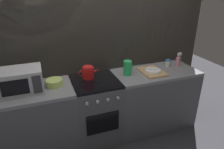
{
  "coord_description": "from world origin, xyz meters",
  "views": [
    {
      "loc": [
        -0.61,
        -2.28,
        2.02
      ],
      "look_at": [
        0.23,
        0.0,
        0.95
      ],
      "focal_mm": 32.5,
      "sensor_mm": 36.0,
      "label": 1
    }
  ],
  "objects_px": {
    "stove_unit": "(96,110)",
    "dish_pile": "(152,71)",
    "spray_bottle": "(178,61)",
    "microwave": "(21,80)",
    "spice_jar": "(168,63)",
    "kettle": "(88,72)",
    "pitcher": "(128,68)",
    "mixing_bowl": "(54,83)"
  },
  "relations": [
    {
      "from": "microwave",
      "to": "dish_pile",
      "type": "xyz_separation_m",
      "value": [
        1.68,
        -0.04,
        -0.12
      ]
    },
    {
      "from": "spice_jar",
      "to": "kettle",
      "type": "bearing_deg",
      "value": -179.81
    },
    {
      "from": "pitcher",
      "to": "stove_unit",
      "type": "bearing_deg",
      "value": -176.74
    },
    {
      "from": "spice_jar",
      "to": "spray_bottle",
      "type": "distance_m",
      "value": 0.16
    },
    {
      "from": "microwave",
      "to": "mixing_bowl",
      "type": "relative_size",
      "value": 2.3
    },
    {
      "from": "kettle",
      "to": "dish_pile",
      "type": "height_order",
      "value": "kettle"
    },
    {
      "from": "dish_pile",
      "to": "spice_jar",
      "type": "distance_m",
      "value": 0.37
    },
    {
      "from": "stove_unit",
      "to": "mixing_bowl",
      "type": "distance_m",
      "value": 0.7
    },
    {
      "from": "mixing_bowl",
      "to": "spray_bottle",
      "type": "height_order",
      "value": "spray_bottle"
    },
    {
      "from": "pitcher",
      "to": "dish_pile",
      "type": "distance_m",
      "value": 0.37
    },
    {
      "from": "dish_pile",
      "to": "spice_jar",
      "type": "bearing_deg",
      "value": 20.41
    },
    {
      "from": "pitcher",
      "to": "spray_bottle",
      "type": "bearing_deg",
      "value": 2.87
    },
    {
      "from": "stove_unit",
      "to": "dish_pile",
      "type": "bearing_deg",
      "value": -1.31
    },
    {
      "from": "dish_pile",
      "to": "spray_bottle",
      "type": "relative_size",
      "value": 1.97
    },
    {
      "from": "pitcher",
      "to": "spice_jar",
      "type": "bearing_deg",
      "value": 6.77
    },
    {
      "from": "dish_pile",
      "to": "spray_bottle",
      "type": "bearing_deg",
      "value": 10.12
    },
    {
      "from": "microwave",
      "to": "kettle",
      "type": "xyz_separation_m",
      "value": [
        0.79,
        0.09,
        -0.05
      ]
    },
    {
      "from": "mixing_bowl",
      "to": "pitcher",
      "type": "relative_size",
      "value": 1.0
    },
    {
      "from": "dish_pile",
      "to": "pitcher",
      "type": "bearing_deg",
      "value": 172.76
    },
    {
      "from": "pitcher",
      "to": "spray_bottle",
      "type": "xyz_separation_m",
      "value": [
        0.85,
        0.04,
        -0.02
      ]
    },
    {
      "from": "microwave",
      "to": "pitcher",
      "type": "xyz_separation_m",
      "value": [
        1.32,
        0.01,
        -0.03
      ]
    },
    {
      "from": "microwave",
      "to": "dish_pile",
      "type": "height_order",
      "value": "microwave"
    },
    {
      "from": "pitcher",
      "to": "spice_jar",
      "type": "height_order",
      "value": "pitcher"
    },
    {
      "from": "dish_pile",
      "to": "microwave",
      "type": "bearing_deg",
      "value": 178.67
    },
    {
      "from": "stove_unit",
      "to": "dish_pile",
      "type": "distance_m",
      "value": 0.95
    },
    {
      "from": "spray_bottle",
      "to": "spice_jar",
      "type": "bearing_deg",
      "value": 164.59
    },
    {
      "from": "mixing_bowl",
      "to": "stove_unit",
      "type": "bearing_deg",
      "value": -4.25
    },
    {
      "from": "kettle",
      "to": "spice_jar",
      "type": "distance_m",
      "value": 1.23
    },
    {
      "from": "microwave",
      "to": "spice_jar",
      "type": "distance_m",
      "value": 2.03
    },
    {
      "from": "dish_pile",
      "to": "stove_unit",
      "type": "bearing_deg",
      "value": 178.69
    },
    {
      "from": "kettle",
      "to": "spice_jar",
      "type": "height_order",
      "value": "kettle"
    },
    {
      "from": "microwave",
      "to": "dish_pile",
      "type": "bearing_deg",
      "value": -1.33
    },
    {
      "from": "kettle",
      "to": "spray_bottle",
      "type": "xyz_separation_m",
      "value": [
        1.38,
        -0.04,
        -0.0
      ]
    },
    {
      "from": "stove_unit",
      "to": "spray_bottle",
      "type": "xyz_separation_m",
      "value": [
        1.32,
        0.07,
        0.53
      ]
    },
    {
      "from": "pitcher",
      "to": "spice_jar",
      "type": "relative_size",
      "value": 1.9
    },
    {
      "from": "stove_unit",
      "to": "microwave",
      "type": "xyz_separation_m",
      "value": [
        -0.86,
        0.02,
        0.59
      ]
    },
    {
      "from": "stove_unit",
      "to": "dish_pile",
      "type": "height_order",
      "value": "dish_pile"
    },
    {
      "from": "dish_pile",
      "to": "kettle",
      "type": "bearing_deg",
      "value": 171.96
    },
    {
      "from": "stove_unit",
      "to": "spice_jar",
      "type": "xyz_separation_m",
      "value": [
        1.17,
        0.11,
        0.5
      ]
    },
    {
      "from": "mixing_bowl",
      "to": "spray_bottle",
      "type": "relative_size",
      "value": 0.99
    },
    {
      "from": "mixing_bowl",
      "to": "pitcher",
      "type": "bearing_deg",
      "value": -0.63
    },
    {
      "from": "mixing_bowl",
      "to": "spray_bottle",
      "type": "distance_m",
      "value": 1.82
    }
  ]
}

